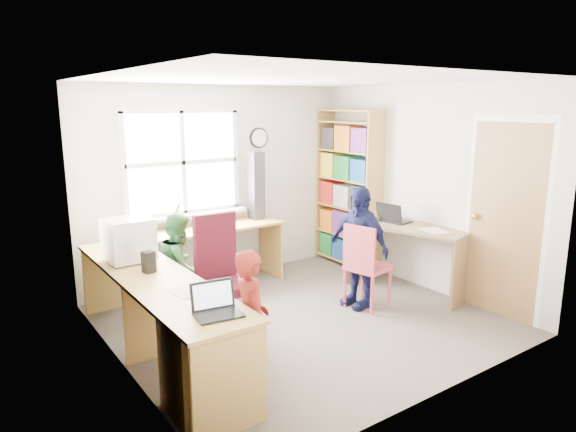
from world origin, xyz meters
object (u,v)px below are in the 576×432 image
(right_desk, at_px, (408,243))
(person_green, at_px, (180,267))
(person_navy, at_px, (359,247))
(wooden_chair, at_px, (364,263))
(swivel_chair, at_px, (222,283))
(bookshelf, at_px, (348,192))
(laptop_right, at_px, (393,218))
(crt_monitor, at_px, (129,240))
(cd_tower, at_px, (256,186))
(laptop_left, at_px, (216,306))
(person_red, at_px, (252,322))
(potted_plant, at_px, (175,217))
(l_desk, at_px, (196,317))

(right_desk, relative_size, person_green, 1.35)
(person_navy, bearing_deg, wooden_chair, -4.24)
(swivel_chair, xyz_separation_m, person_green, (-0.19, 0.52, 0.06))
(bookshelf, distance_m, laptop_right, 1.02)
(right_desk, bearing_deg, swivel_chair, 158.69)
(wooden_chair, bearing_deg, crt_monitor, 148.63)
(laptop_right, distance_m, cd_tower, 1.72)
(laptop_left, distance_m, person_red, 0.42)
(laptop_right, height_order, potted_plant, potted_plant)
(potted_plant, bearing_deg, laptop_left, -106.80)
(right_desk, height_order, cd_tower, cd_tower)
(right_desk, xyz_separation_m, potted_plant, (-2.24, 1.49, 0.33))
(laptop_right, bearing_deg, bookshelf, -18.16)
(laptop_left, bearing_deg, bookshelf, 42.54)
(cd_tower, xyz_separation_m, person_green, (-1.36, -0.72, -0.62))
(l_desk, relative_size, wooden_chair, 3.15)
(wooden_chair, bearing_deg, person_green, 139.89)
(wooden_chair, height_order, person_red, person_red)
(laptop_left, xyz_separation_m, potted_plant, (0.72, 2.40, 0.11))
(cd_tower, height_order, potted_plant, cd_tower)
(wooden_chair, height_order, cd_tower, cd_tower)
(right_desk, height_order, wooden_chair, wooden_chair)
(l_desk, bearing_deg, person_red, -70.56)
(l_desk, distance_m, wooden_chair, 2.05)
(crt_monitor, height_order, laptop_right, crt_monitor)
(swivel_chair, relative_size, laptop_right, 2.98)
(l_desk, height_order, person_navy, person_navy)
(wooden_chair, xyz_separation_m, potted_plant, (-1.45, 1.60, 0.41))
(right_desk, relative_size, laptop_left, 4.32)
(person_red, bearing_deg, bookshelf, -42.33)
(right_desk, height_order, person_green, person_green)
(bookshelf, bearing_deg, wooden_chair, -124.87)
(laptop_right, bearing_deg, l_desk, 91.50)
(laptop_right, bearing_deg, cd_tower, 32.26)
(wooden_chair, relative_size, cd_tower, 1.11)
(laptop_left, height_order, potted_plant, potted_plant)
(person_red, bearing_deg, wooden_chair, -57.41)
(cd_tower, bearing_deg, crt_monitor, -161.33)
(right_desk, bearing_deg, laptop_right, 87.70)
(person_navy, bearing_deg, person_red, -70.27)
(l_desk, bearing_deg, person_green, 72.66)
(wooden_chair, xyz_separation_m, crt_monitor, (-2.26, 0.75, 0.45))
(laptop_left, distance_m, cd_tower, 3.04)
(l_desk, distance_m, person_navy, 2.07)
(l_desk, distance_m, cd_tower, 2.54)
(bookshelf, height_order, swivel_chair, bookshelf)
(l_desk, relative_size, laptop_right, 7.63)
(right_desk, height_order, crt_monitor, crt_monitor)
(bookshelf, xyz_separation_m, cd_tower, (-1.27, 0.29, 0.17))
(l_desk, bearing_deg, cd_tower, 46.28)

